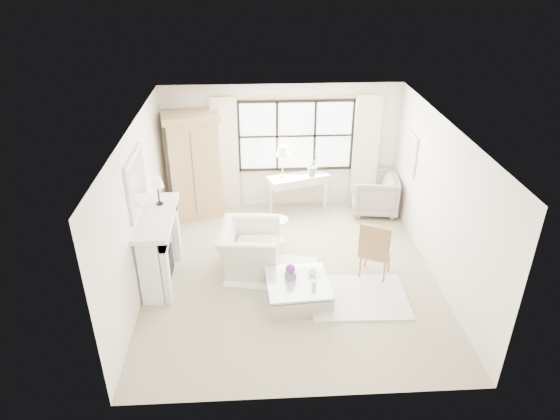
{
  "coord_description": "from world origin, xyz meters",
  "views": [
    {
      "loc": [
        -0.62,
        -7.27,
        5.16
      ],
      "look_at": [
        -0.18,
        0.2,
        1.18
      ],
      "focal_mm": 32.0,
      "sensor_mm": 36.0,
      "label": 1
    }
  ],
  "objects_px": {
    "coffee_table": "(298,291)",
    "console_table": "(298,192)",
    "club_armchair": "(250,247)",
    "armoire": "(194,165)"
  },
  "relations": [
    {
      "from": "coffee_table",
      "to": "club_armchair",
      "type": "bearing_deg",
      "value": 121.83
    },
    {
      "from": "coffee_table",
      "to": "console_table",
      "type": "bearing_deg",
      "value": 81.02
    },
    {
      "from": "console_table",
      "to": "club_armchair",
      "type": "height_order",
      "value": "console_table"
    },
    {
      "from": "club_armchair",
      "to": "armoire",
      "type": "bearing_deg",
      "value": 35.07
    },
    {
      "from": "console_table",
      "to": "coffee_table",
      "type": "distance_m",
      "value": 3.24
    },
    {
      "from": "club_armchair",
      "to": "coffee_table",
      "type": "xyz_separation_m",
      "value": [
        0.77,
        -1.08,
        -0.2
      ]
    },
    {
      "from": "armoire",
      "to": "club_armchair",
      "type": "distance_m",
      "value": 2.46
    },
    {
      "from": "armoire",
      "to": "coffee_table",
      "type": "bearing_deg",
      "value": -68.99
    },
    {
      "from": "club_armchair",
      "to": "coffee_table",
      "type": "relative_size",
      "value": 1.1
    },
    {
      "from": "armoire",
      "to": "console_table",
      "type": "distance_m",
      "value": 2.3
    }
  ]
}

